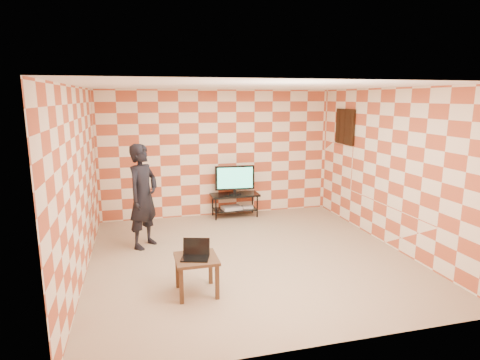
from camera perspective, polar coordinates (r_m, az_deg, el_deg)
name	(u,v)px	position (r m, az deg, el deg)	size (l,w,h in m)	color
floor	(249,256)	(6.64, 1.32, -10.79)	(5.00, 5.00, 0.00)	tan
wall_back	(218,154)	(8.65, -3.15, 3.76)	(5.00, 0.02, 2.70)	beige
wall_front	(320,222)	(3.98, 11.30, -5.92)	(5.00, 0.02, 2.70)	beige
wall_left	(79,183)	(6.08, -21.93, -0.45)	(0.02, 5.00, 2.70)	beige
wall_right	(390,168)	(7.33, 20.53, 1.60)	(0.02, 5.00, 2.70)	beige
ceiling	(250,86)	(6.14, 1.44, 13.18)	(5.00, 5.00, 0.02)	white
wall_art	(345,127)	(8.55, 14.71, 7.35)	(0.04, 0.72, 0.72)	black
tv_stand	(235,200)	(8.66, -0.75, -2.86)	(1.03, 0.46, 0.50)	black
tv	(235,178)	(8.55, -0.75, 0.23)	(0.85, 0.18, 0.62)	black
dvd_player	(232,208)	(8.65, -1.20, -3.97)	(0.41, 0.29, 0.07)	#B4B4B6
game_console	(248,207)	(8.75, 1.13, -3.85)	(0.22, 0.16, 0.05)	silver
side_table	(196,264)	(5.36, -6.22, -11.75)	(0.55, 0.55, 0.50)	#3E2C1B
laptop	(196,254)	(5.31, -6.32, -10.37)	(0.41, 0.36, 0.23)	black
person	(143,196)	(7.00, -13.60, -2.26)	(0.65, 0.43, 1.79)	black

